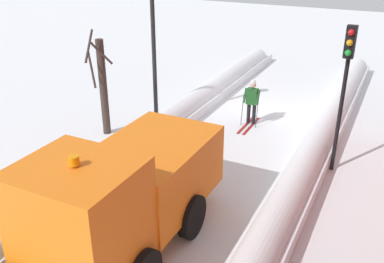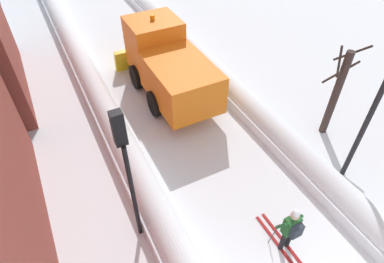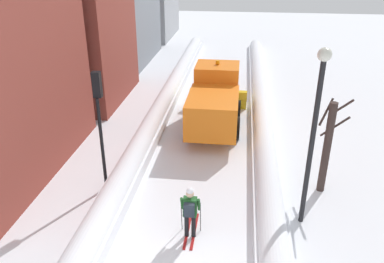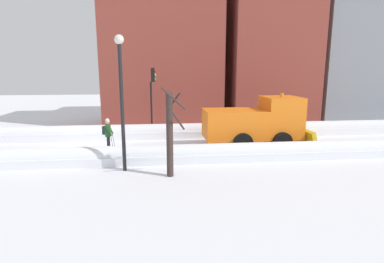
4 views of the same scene
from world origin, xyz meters
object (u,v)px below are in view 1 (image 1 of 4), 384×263
(skier, at_px, (252,100))
(street_lamp, at_px, (153,28))
(bare_tree_near, at_px, (103,86))
(plow_truck, at_px, (123,195))
(traffic_light_pole, at_px, (346,73))

(skier, xyz_separation_m, street_lamp, (3.57, 1.24, 2.63))
(street_lamp, height_order, bare_tree_near, street_lamp)
(plow_truck, bearing_deg, traffic_light_pole, -121.52)
(street_lamp, bearing_deg, plow_truck, 115.76)
(plow_truck, xyz_separation_m, traffic_light_pole, (-3.64, -5.93, 1.69))
(plow_truck, bearing_deg, street_lamp, -64.24)
(bare_tree_near, bearing_deg, skier, -144.41)
(plow_truck, xyz_separation_m, street_lamp, (3.43, -7.11, 2.16))
(skier, height_order, street_lamp, street_lamp)
(skier, distance_m, bare_tree_near, 5.64)
(plow_truck, relative_size, skier, 3.31)
(traffic_light_pole, relative_size, street_lamp, 0.78)
(skier, xyz_separation_m, bare_tree_near, (4.54, 3.25, 0.85))
(traffic_light_pole, xyz_separation_m, bare_tree_near, (8.04, 0.83, -1.31))
(plow_truck, relative_size, street_lamp, 1.03)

